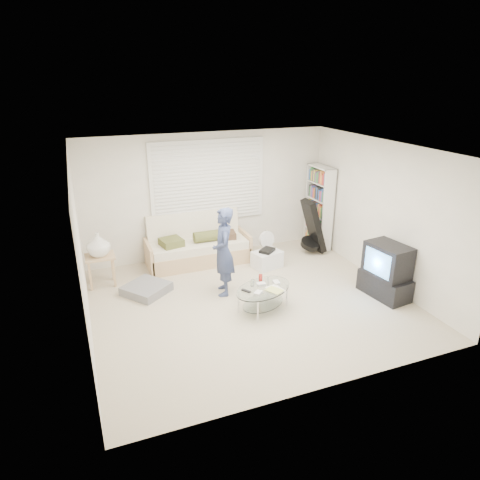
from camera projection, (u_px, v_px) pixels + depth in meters
name	position (u px, v px, depth m)	size (l,w,h in m)	color
ground	(250.00, 302.00, 7.07)	(5.00, 5.00, 0.00)	#C0B495
room_shell	(240.00, 199.00, 6.90)	(5.02, 4.52, 2.51)	white
window_blinds	(208.00, 181.00, 8.43)	(2.32, 0.08, 1.62)	silver
futon_sofa	(198.00, 247.00, 8.47)	(2.01, 0.81, 0.98)	tan
grey_floor_pillow	(146.00, 289.00, 7.34)	(0.66, 0.66, 0.15)	slate
side_table	(99.00, 247.00, 7.39)	(0.50, 0.40, 0.99)	tan
bookshelf	(319.00, 207.00, 9.10)	(0.28, 0.74, 1.75)	white
guitar_case	(313.00, 230.00, 8.84)	(0.49, 0.43, 1.13)	black
floor_fan	(266.00, 242.00, 8.69)	(0.36, 0.23, 0.57)	white
storage_bin	(267.00, 259.00, 8.30)	(0.61, 0.49, 0.38)	white
tv_unit	(386.00, 271.00, 7.12)	(0.56, 0.90, 0.93)	black
coffee_table	(263.00, 292.00, 6.75)	(1.20, 1.02, 0.50)	silver
standing_person	(223.00, 252.00, 7.11)	(0.55, 0.36, 1.52)	navy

